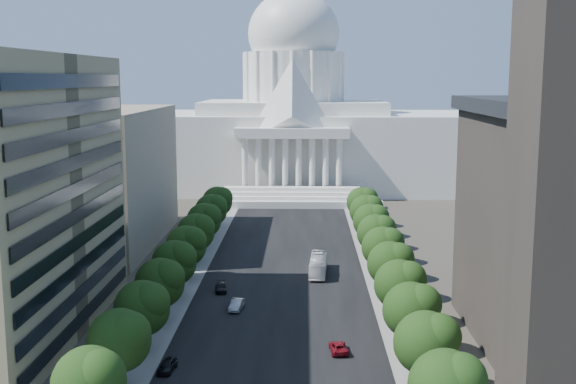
# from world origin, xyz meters

# --- Properties ---
(road_asphalt) EXTENTS (30.00, 260.00, 0.01)m
(road_asphalt) POSITION_xyz_m (0.00, 90.00, 0.00)
(road_asphalt) COLOR black
(road_asphalt) RESTS_ON ground
(sidewalk_left) EXTENTS (8.00, 260.00, 0.02)m
(sidewalk_left) POSITION_xyz_m (-19.00, 90.00, 0.00)
(sidewalk_left) COLOR gray
(sidewalk_left) RESTS_ON ground
(sidewalk_right) EXTENTS (8.00, 260.00, 0.02)m
(sidewalk_right) POSITION_xyz_m (19.00, 90.00, 0.00)
(sidewalk_right) COLOR gray
(sidewalk_right) RESTS_ON ground
(capitol) EXTENTS (120.00, 56.00, 73.00)m
(capitol) POSITION_xyz_m (0.00, 184.89, 20.01)
(capitol) COLOR white
(capitol) RESTS_ON ground
(office_block_left_far) EXTENTS (38.00, 52.00, 30.00)m
(office_block_left_far) POSITION_xyz_m (-48.00, 100.00, 15.00)
(office_block_left_far) COLOR gray
(office_block_left_far) RESTS_ON ground
(tree_l_a) EXTENTS (7.79, 7.60, 9.97)m
(tree_l_a) POSITION_xyz_m (-17.66, 11.81, 6.45)
(tree_l_a) COLOR #33261C
(tree_l_a) RESTS_ON ground
(tree_l_b) EXTENTS (7.79, 7.60, 9.97)m
(tree_l_b) POSITION_xyz_m (-17.66, 23.81, 6.45)
(tree_l_b) COLOR #33261C
(tree_l_b) RESTS_ON ground
(tree_l_c) EXTENTS (7.79, 7.60, 9.97)m
(tree_l_c) POSITION_xyz_m (-17.66, 35.81, 6.45)
(tree_l_c) COLOR #33261C
(tree_l_c) RESTS_ON ground
(tree_l_d) EXTENTS (7.79, 7.60, 9.97)m
(tree_l_d) POSITION_xyz_m (-17.66, 47.81, 6.45)
(tree_l_d) COLOR #33261C
(tree_l_d) RESTS_ON ground
(tree_l_e) EXTENTS (7.79, 7.60, 9.97)m
(tree_l_e) POSITION_xyz_m (-17.66, 59.81, 6.45)
(tree_l_e) COLOR #33261C
(tree_l_e) RESTS_ON ground
(tree_l_f) EXTENTS (7.79, 7.60, 9.97)m
(tree_l_f) POSITION_xyz_m (-17.66, 71.81, 6.45)
(tree_l_f) COLOR #33261C
(tree_l_f) RESTS_ON ground
(tree_l_g) EXTENTS (7.79, 7.60, 9.97)m
(tree_l_g) POSITION_xyz_m (-17.66, 83.81, 6.45)
(tree_l_g) COLOR #33261C
(tree_l_g) RESTS_ON ground
(tree_l_h) EXTENTS (7.79, 7.60, 9.97)m
(tree_l_h) POSITION_xyz_m (-17.66, 95.81, 6.45)
(tree_l_h) COLOR #33261C
(tree_l_h) RESTS_ON ground
(tree_l_i) EXTENTS (7.79, 7.60, 9.97)m
(tree_l_i) POSITION_xyz_m (-17.66, 107.81, 6.45)
(tree_l_i) COLOR #33261C
(tree_l_i) RESTS_ON ground
(tree_l_j) EXTENTS (7.79, 7.60, 9.97)m
(tree_l_j) POSITION_xyz_m (-17.66, 119.81, 6.45)
(tree_l_j) COLOR #33261C
(tree_l_j) RESTS_ON ground
(tree_r_b) EXTENTS (7.79, 7.60, 9.97)m
(tree_r_b) POSITION_xyz_m (18.34, 23.81, 6.45)
(tree_r_b) COLOR #33261C
(tree_r_b) RESTS_ON ground
(tree_r_c) EXTENTS (7.79, 7.60, 9.97)m
(tree_r_c) POSITION_xyz_m (18.34, 35.81, 6.45)
(tree_r_c) COLOR #33261C
(tree_r_c) RESTS_ON ground
(tree_r_d) EXTENTS (7.79, 7.60, 9.97)m
(tree_r_d) POSITION_xyz_m (18.34, 47.81, 6.45)
(tree_r_d) COLOR #33261C
(tree_r_d) RESTS_ON ground
(tree_r_e) EXTENTS (7.79, 7.60, 9.97)m
(tree_r_e) POSITION_xyz_m (18.34, 59.81, 6.45)
(tree_r_e) COLOR #33261C
(tree_r_e) RESTS_ON ground
(tree_r_f) EXTENTS (7.79, 7.60, 9.97)m
(tree_r_f) POSITION_xyz_m (18.34, 71.81, 6.45)
(tree_r_f) COLOR #33261C
(tree_r_f) RESTS_ON ground
(tree_r_g) EXTENTS (7.79, 7.60, 9.97)m
(tree_r_g) POSITION_xyz_m (18.34, 83.81, 6.45)
(tree_r_g) COLOR #33261C
(tree_r_g) RESTS_ON ground
(tree_r_h) EXTENTS (7.79, 7.60, 9.97)m
(tree_r_h) POSITION_xyz_m (18.34, 95.81, 6.45)
(tree_r_h) COLOR #33261C
(tree_r_h) RESTS_ON ground
(tree_r_i) EXTENTS (7.79, 7.60, 9.97)m
(tree_r_i) POSITION_xyz_m (18.34, 107.81, 6.45)
(tree_r_i) COLOR #33261C
(tree_r_i) RESTS_ON ground
(tree_r_j) EXTENTS (7.79, 7.60, 9.97)m
(tree_r_j) POSITION_xyz_m (18.34, 119.81, 6.45)
(tree_r_j) COLOR #33261C
(tree_r_j) RESTS_ON ground
(streetlight_b) EXTENTS (2.61, 0.44, 9.00)m
(streetlight_b) POSITION_xyz_m (19.90, 35.00, 5.82)
(streetlight_b) COLOR gray
(streetlight_b) RESTS_ON ground
(streetlight_c) EXTENTS (2.61, 0.44, 9.00)m
(streetlight_c) POSITION_xyz_m (19.90, 60.00, 5.82)
(streetlight_c) COLOR gray
(streetlight_c) RESTS_ON ground
(streetlight_d) EXTENTS (2.61, 0.44, 9.00)m
(streetlight_d) POSITION_xyz_m (19.90, 85.00, 5.82)
(streetlight_d) COLOR gray
(streetlight_d) RESTS_ON ground
(streetlight_e) EXTENTS (2.61, 0.44, 9.00)m
(streetlight_e) POSITION_xyz_m (19.90, 110.00, 5.82)
(streetlight_e) COLOR gray
(streetlight_e) RESTS_ON ground
(streetlight_f) EXTENTS (2.61, 0.44, 9.00)m
(streetlight_f) POSITION_xyz_m (19.90, 135.00, 5.82)
(streetlight_f) COLOR gray
(streetlight_f) RESTS_ON ground
(car_dark_a) EXTENTS (2.29, 4.60, 1.50)m
(car_dark_a) POSITION_xyz_m (-13.50, 29.56, 0.75)
(car_dark_a) COLOR black
(car_dark_a) RESTS_ON ground
(car_silver) EXTENTS (2.32, 5.13, 1.63)m
(car_silver) POSITION_xyz_m (-7.00, 54.22, 0.82)
(car_silver) COLOR #9DA0A4
(car_silver) RESTS_ON ground
(car_red) EXTENTS (2.70, 5.06, 1.35)m
(car_red) POSITION_xyz_m (8.47, 36.47, 0.68)
(car_red) COLOR maroon
(car_red) RESTS_ON ground
(car_dark_b) EXTENTS (2.60, 5.05, 1.40)m
(car_dark_b) POSITION_xyz_m (-10.69, 64.05, 0.70)
(car_dark_b) COLOR black
(car_dark_b) RESTS_ON ground
(city_bus) EXTENTS (3.68, 12.81, 3.53)m
(city_bus) POSITION_xyz_m (6.43, 75.73, 1.76)
(city_bus) COLOR silver
(city_bus) RESTS_ON ground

